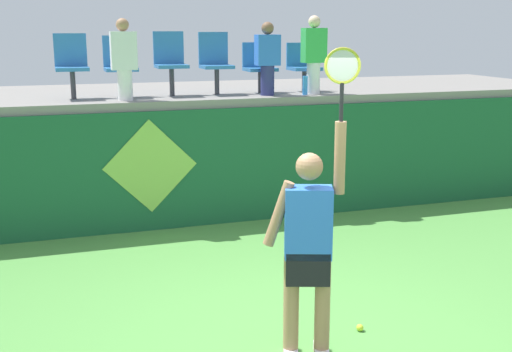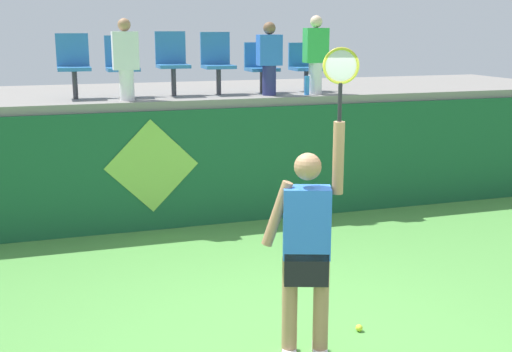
% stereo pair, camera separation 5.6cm
% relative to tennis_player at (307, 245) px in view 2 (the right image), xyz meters
% --- Properties ---
extents(ground_plane, '(40.00, 40.00, 0.00)m').
position_rel_tennis_player_xyz_m(ground_plane, '(0.12, 0.22, -0.99)').
color(ground_plane, '#519342').
extents(court_back_wall, '(12.96, 0.20, 1.64)m').
position_rel_tennis_player_xyz_m(court_back_wall, '(0.12, 4.01, -0.17)').
color(court_back_wall, '#195633').
rests_on(court_back_wall, ground_plane).
extents(spectator_platform, '(12.96, 3.14, 0.12)m').
position_rel_tennis_player_xyz_m(spectator_platform, '(0.12, 5.53, 0.71)').
color(spectator_platform, gray).
rests_on(spectator_platform, court_back_wall).
extents(tennis_player, '(0.73, 0.37, 2.58)m').
position_rel_tennis_player_xyz_m(tennis_player, '(0.00, 0.00, 0.00)').
color(tennis_player, white).
rests_on(tennis_player, ground_plane).
extents(tennis_ball, '(0.07, 0.07, 0.07)m').
position_rel_tennis_player_xyz_m(tennis_ball, '(0.64, 0.28, -0.96)').
color(tennis_ball, '#D1E533').
rests_on(tennis_ball, ground_plane).
extents(water_bottle, '(0.08, 0.08, 0.27)m').
position_rel_tennis_player_xyz_m(water_bottle, '(1.68, 4.19, 0.90)').
color(water_bottle, '#338CE5').
rests_on(water_bottle, spectator_platform).
extents(stadium_chair_0, '(0.44, 0.42, 0.89)m').
position_rel_tennis_player_xyz_m(stadium_chair_0, '(-1.57, 4.72, 1.26)').
color(stadium_chair_0, '#38383D').
rests_on(stadium_chair_0, spectator_platform).
extents(stadium_chair_1, '(0.44, 0.42, 0.85)m').
position_rel_tennis_player_xyz_m(stadium_chair_1, '(-0.91, 4.72, 1.24)').
color(stadium_chair_1, '#38383D').
rests_on(stadium_chair_1, spectator_platform).
extents(stadium_chair_2, '(0.44, 0.42, 0.91)m').
position_rel_tennis_player_xyz_m(stadium_chair_2, '(-0.20, 4.72, 1.27)').
color(stadium_chair_2, '#38383D').
rests_on(stadium_chair_2, spectator_platform).
extents(stadium_chair_3, '(0.44, 0.42, 0.90)m').
position_rel_tennis_player_xyz_m(stadium_chair_3, '(0.47, 4.72, 1.26)').
color(stadium_chair_3, '#38383D').
rests_on(stadium_chair_3, spectator_platform).
extents(stadium_chair_4, '(0.44, 0.42, 0.75)m').
position_rel_tennis_player_xyz_m(stadium_chair_4, '(1.14, 4.71, 1.18)').
color(stadium_chair_4, '#38383D').
rests_on(stadium_chair_4, spectator_platform).
extents(stadium_chair_5, '(0.44, 0.42, 0.74)m').
position_rel_tennis_player_xyz_m(stadium_chair_5, '(1.85, 4.71, 1.18)').
color(stadium_chair_5, '#38383D').
rests_on(stadium_chair_5, spectator_platform).
extents(spectator_0, '(0.34, 0.20, 1.14)m').
position_rel_tennis_player_xyz_m(spectator_0, '(1.85, 4.29, 1.36)').
color(spectator_0, white).
rests_on(spectator_0, spectator_platform).
extents(spectator_1, '(0.34, 0.20, 1.09)m').
position_rel_tennis_player_xyz_m(spectator_1, '(-0.91, 4.26, 1.32)').
color(spectator_1, white).
rests_on(spectator_1, spectator_platform).
extents(spectator_2, '(0.34, 0.20, 1.04)m').
position_rel_tennis_player_xyz_m(spectator_2, '(1.14, 4.32, 1.30)').
color(spectator_2, navy).
rests_on(spectator_2, spectator_platform).
extents(wall_signage_mount, '(1.27, 0.01, 1.54)m').
position_rel_tennis_player_xyz_m(wall_signage_mount, '(-0.67, 3.90, -0.99)').
color(wall_signage_mount, '#195633').
rests_on(wall_signage_mount, ground_plane).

